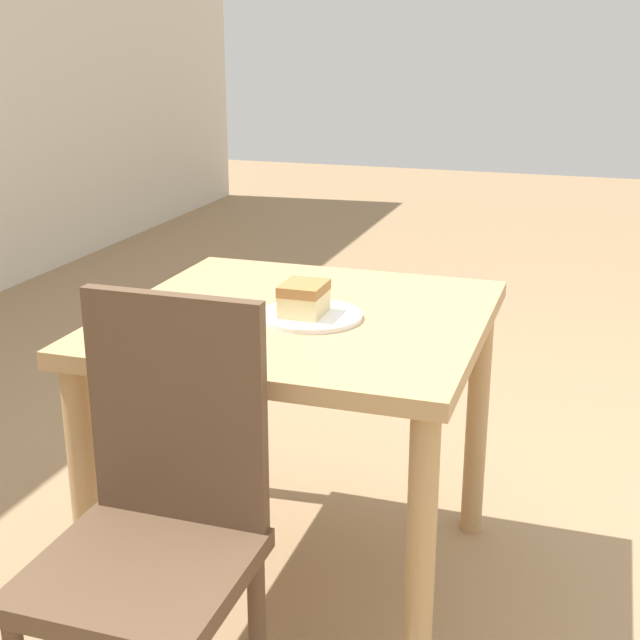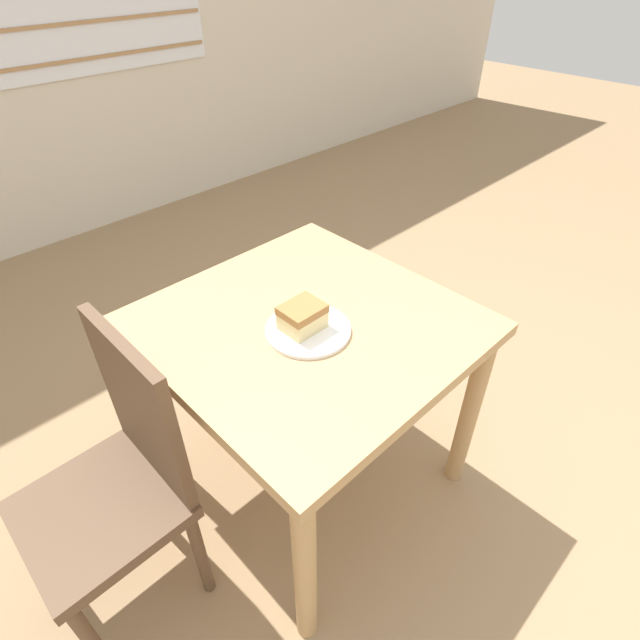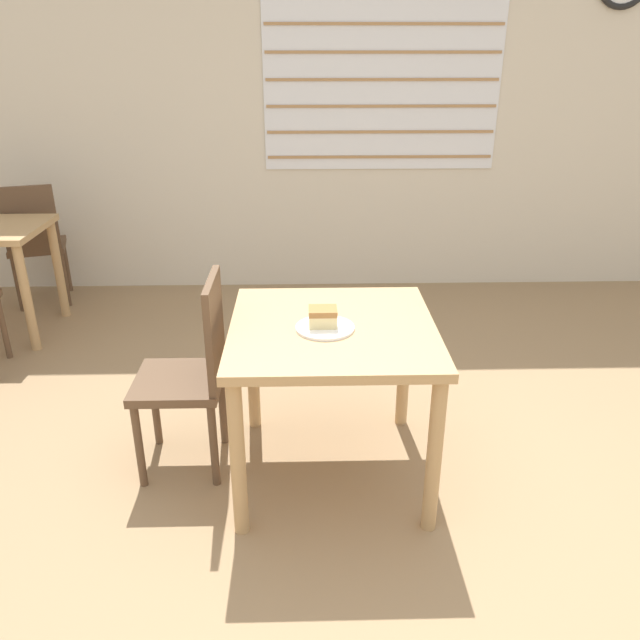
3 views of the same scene
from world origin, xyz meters
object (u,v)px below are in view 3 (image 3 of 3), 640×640
(chair_near_window, at_px, (193,370))
(cake_slice, at_px, (323,317))
(plate, at_px, (325,328))
(dining_table_near, at_px, (332,349))
(chair_far_opposite, at_px, (35,241))

(chair_near_window, distance_m, cake_slice, 0.65)
(chair_near_window, distance_m, plate, 0.64)
(plate, bearing_deg, dining_table_near, 48.93)
(plate, bearing_deg, chair_near_window, 168.93)
(dining_table_near, relative_size, chair_far_opposite, 0.95)
(dining_table_near, xyz_separation_m, chair_far_opposite, (-2.08, 2.08, -0.13))
(dining_table_near, height_order, chair_near_window, chair_near_window)
(plate, xyz_separation_m, cake_slice, (-0.01, 0.01, 0.04))
(dining_table_near, distance_m, plate, 0.13)
(plate, height_order, cake_slice, cake_slice)
(plate, bearing_deg, cake_slice, 121.92)
(dining_table_near, relative_size, plate, 3.60)
(chair_far_opposite, height_order, cake_slice, chair_far_opposite)
(chair_near_window, relative_size, chair_far_opposite, 1.00)
(chair_far_opposite, xyz_separation_m, cake_slice, (2.03, -2.11, 0.29))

